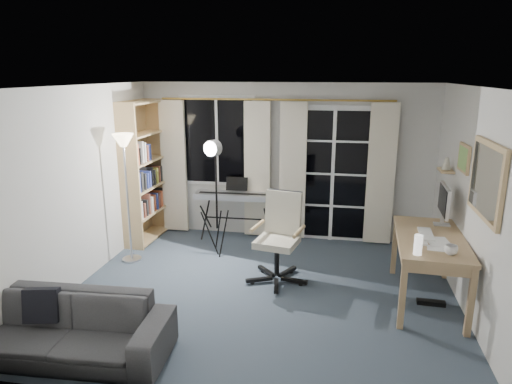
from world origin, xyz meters
TOP-DOWN VIEW (x-y plane):
  - floor at (0.00, 0.00)m, footprint 4.50×4.00m
  - window at (-1.05, 1.97)m, footprint 1.20×0.08m
  - french_door at (0.75, 1.97)m, footprint 1.32×0.09m
  - curtains at (-0.14, 1.88)m, footprint 3.60×0.07m
  - bookshelf at (-2.13, 1.46)m, footprint 0.38×1.01m
  - torchiere_lamp at (-1.95, 0.62)m, footprint 0.36×0.36m
  - keyboard_piano at (-0.70, 1.70)m, footprint 1.26×0.64m
  - studio_light at (-0.85, 1.04)m, footprint 0.38×0.39m
  - office_chair at (0.16, 0.46)m, footprint 0.77×0.76m
  - desk at (1.88, 0.15)m, footprint 0.79×1.48m
  - monitor at (2.08, 0.60)m, footprint 0.19×0.56m
  - desk_clutter at (1.81, -0.08)m, footprint 0.48×0.87m
  - mug at (1.98, -0.35)m, footprint 0.13×0.11m
  - wall_mirror at (2.22, -0.35)m, footprint 0.04×0.94m
  - framed_print at (2.23, 0.55)m, footprint 0.03×0.42m
  - wall_shelf at (2.16, 1.05)m, footprint 0.16×0.30m
  - sofa at (-1.56, -1.55)m, footprint 1.92×0.65m

SIDE VIEW (x-z plane):
  - floor at x=0.00m, z-range -0.02..0.00m
  - sofa at x=-1.56m, z-range 0.00..0.74m
  - desk_clutter at x=1.81m, z-range 0.12..1.10m
  - office_chair at x=0.16m, z-range 0.10..1.21m
  - desk at x=1.88m, z-range 0.29..1.07m
  - keyboard_piano at x=-0.70m, z-range 0.23..1.14m
  - mug at x=1.98m, z-range 0.77..0.90m
  - bookshelf at x=-2.13m, z-range -0.05..2.09m
  - french_door at x=0.75m, z-range -0.03..2.08m
  - monitor at x=2.08m, z-range 0.82..1.31m
  - curtains at x=-0.14m, z-range 0.03..2.16m
  - studio_light at x=-0.85m, z-range 0.51..2.20m
  - wall_shelf at x=2.16m, z-range 1.32..1.50m
  - torchiere_lamp at x=-1.95m, z-range 0.54..2.31m
  - window at x=-1.05m, z-range 0.80..2.20m
  - wall_mirror at x=2.22m, z-range 1.18..1.92m
  - framed_print at x=2.23m, z-range 1.44..1.76m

